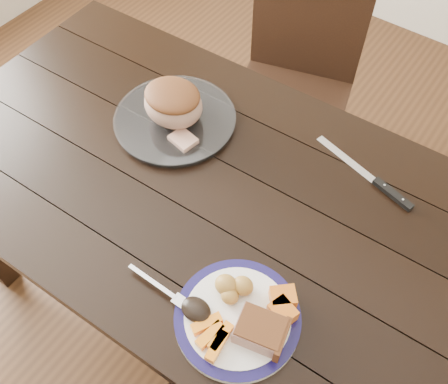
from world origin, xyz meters
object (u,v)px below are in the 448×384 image
Objects in this scene: serving_platter at (175,121)px; pork_slice at (261,330)px; chair_far at (296,76)px; fork at (164,290)px; carving_knife at (381,185)px; dinner_plate at (237,318)px; dining_table at (205,203)px; roast_joint at (173,105)px.

pork_slice reaches higher than serving_platter.
chair_far reaches higher than fork.
chair_far reaches higher than carving_knife.
fork is at bearing -169.70° from pork_slice.
fork reaches higher than dinner_plate.
fork is at bearing -68.88° from dining_table.
dining_table is 16.11× the size of pork_slice.
fork reaches higher than carving_knife.
chair_far is at bearing 83.27° from roast_joint.
dining_table is 1.75× the size of chair_far.
roast_joint reaches higher than pork_slice.
chair_far reaches higher than pork_slice.
carving_knife is at bearing 64.67° from fork.
chair_far is at bearing 83.27° from serving_platter.
roast_joint is at bearing -152.62° from carving_knife.
carving_knife is (0.58, 0.14, -0.00)m from serving_platter.
fork is 0.53m from roast_joint.
chair_far is 0.66m from serving_platter.
dinner_plate is (0.41, -0.99, 0.23)m from chair_far.
dining_table is 5.85× the size of dinner_plate.
chair_far is 5.24× the size of fork.
serving_platter is 3.36× the size of pork_slice.
carving_knife is (0.27, 0.57, -0.01)m from fork.
chair_far is 0.73m from carving_knife.
roast_joint is at bearing 144.90° from pork_slice.
dinner_plate is 0.62m from serving_platter.
fork is at bearing -101.19° from carving_knife.
serving_platter is at bearing -152.62° from carving_knife.
fork is 0.62m from carving_knife.
roast_joint is at bearing 147.74° from dining_table.
carving_knife is at bearing 79.49° from dinner_plate.
dining_table is 9.49× the size of roast_joint.
pork_slice is at bearing -79.77° from carving_knife.
fork is (-0.17, -0.05, 0.01)m from dinner_plate.
roast_joint reaches higher than serving_platter.
pork_slice is (0.35, -0.26, 0.14)m from dining_table.
dining_table is 0.45m from pork_slice.
dinner_plate is at bearing 96.40° from chair_far.
dining_table is at bearing 83.58° from chair_far.
dining_table is at bearing 110.92° from fork.
dinner_plate is (0.29, -0.25, 0.10)m from dining_table.
pork_slice reaches higher than carving_knife.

